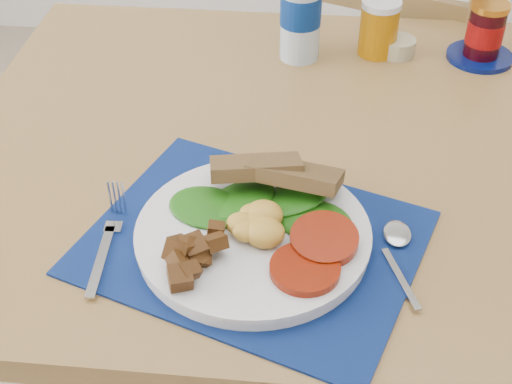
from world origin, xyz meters
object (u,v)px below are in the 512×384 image
chair_far (394,44)px  jam_on_saucer (484,35)px  juice_glass (379,29)px  water_bottle (301,0)px  breakfast_plate (248,231)px

chair_far → jam_on_saucer: 0.41m
juice_glass → water_bottle: bearing=-168.8°
chair_far → juice_glass: bearing=100.7°
chair_far → water_bottle: bearing=82.0°
jam_on_saucer → juice_glass: bearing=179.1°
breakfast_plate → jam_on_saucer: bearing=53.6°
breakfast_plate → juice_glass: bearing=69.6°
water_bottle → juice_glass: water_bottle is taller
chair_far → water_bottle: (-0.21, -0.36, 0.26)m
breakfast_plate → jam_on_saucer: 0.65m
chair_far → breakfast_plate: (-0.25, -0.87, 0.18)m
water_bottle → jam_on_saucer: size_ratio=2.08×
breakfast_plate → juice_glass: 0.57m
chair_far → breakfast_plate: 0.92m
chair_far → water_bottle: chair_far is taller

